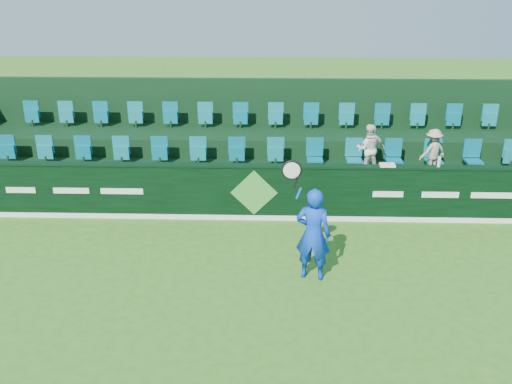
{
  "coord_description": "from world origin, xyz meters",
  "views": [
    {
      "loc": [
        0.42,
        -8.41,
        5.6
      ],
      "look_at": [
        0.08,
        2.8,
        1.15
      ],
      "focal_mm": 40.0,
      "sensor_mm": 36.0,
      "label": 1
    }
  ],
  "objects_px": {
    "towel": "(387,165)",
    "spectator_middle": "(371,149)",
    "spectator_left": "(368,149)",
    "spectator_right": "(433,151)",
    "drinks_bottle": "(439,162)",
    "tennis_player": "(313,234)"
  },
  "relations": [
    {
      "from": "towel",
      "to": "spectator_right",
      "type": "bearing_deg",
      "value": 40.28
    },
    {
      "from": "tennis_player",
      "to": "towel",
      "type": "height_order",
      "value": "tennis_player"
    },
    {
      "from": "spectator_middle",
      "to": "towel",
      "type": "height_order",
      "value": "spectator_middle"
    },
    {
      "from": "spectator_right",
      "to": "drinks_bottle",
      "type": "xyz_separation_m",
      "value": [
        -0.16,
        -1.12,
        0.11
      ]
    },
    {
      "from": "tennis_player",
      "to": "spectator_right",
      "type": "relative_size",
      "value": 2.2
    },
    {
      "from": "spectator_right",
      "to": "drinks_bottle",
      "type": "distance_m",
      "value": 1.14
    },
    {
      "from": "tennis_player",
      "to": "towel",
      "type": "xyz_separation_m",
      "value": [
        1.85,
        2.74,
        0.44
      ]
    },
    {
      "from": "spectator_left",
      "to": "towel",
      "type": "relative_size",
      "value": 3.55
    },
    {
      "from": "tennis_player",
      "to": "towel",
      "type": "distance_m",
      "value": 3.33
    },
    {
      "from": "spectator_left",
      "to": "spectator_middle",
      "type": "relative_size",
      "value": 1.02
    },
    {
      "from": "spectator_right",
      "to": "drinks_bottle",
      "type": "relative_size",
      "value": 4.7
    },
    {
      "from": "towel",
      "to": "spectator_left",
      "type": "bearing_deg",
      "value": 103.51
    },
    {
      "from": "spectator_left",
      "to": "drinks_bottle",
      "type": "height_order",
      "value": "spectator_left"
    },
    {
      "from": "tennis_player",
      "to": "drinks_bottle",
      "type": "xyz_separation_m",
      "value": [
        3.02,
        2.74,
        0.54
      ]
    },
    {
      "from": "spectator_middle",
      "to": "towel",
      "type": "relative_size",
      "value": 3.49
    },
    {
      "from": "spectator_middle",
      "to": "drinks_bottle",
      "type": "height_order",
      "value": "spectator_middle"
    },
    {
      "from": "spectator_left",
      "to": "tennis_player",
      "type": "bearing_deg",
      "value": 65.09
    },
    {
      "from": "spectator_right",
      "to": "towel",
      "type": "height_order",
      "value": "spectator_right"
    },
    {
      "from": "spectator_left",
      "to": "drinks_bottle",
      "type": "distance_m",
      "value": 1.82
    },
    {
      "from": "towel",
      "to": "spectator_middle",
      "type": "bearing_deg",
      "value": 99.54
    },
    {
      "from": "spectator_left",
      "to": "towel",
      "type": "bearing_deg",
      "value": 100.9
    },
    {
      "from": "drinks_bottle",
      "to": "tennis_player",
      "type": "bearing_deg",
      "value": -137.78
    }
  ]
}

